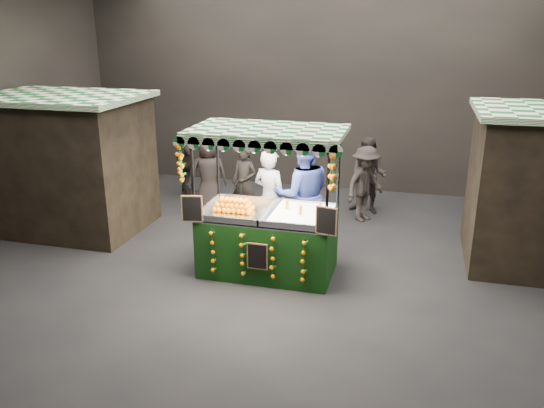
# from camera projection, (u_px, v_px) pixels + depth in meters

# --- Properties ---
(ground) EXTENTS (12.00, 12.00, 0.00)m
(ground) POSITION_uv_depth(u_px,v_px,m) (276.00, 272.00, 8.93)
(ground) COLOR black
(ground) RESTS_ON ground
(market_hall) EXTENTS (12.10, 10.10, 5.05)m
(market_hall) POSITION_uv_depth(u_px,v_px,m) (276.00, 58.00, 7.85)
(market_hall) COLOR black
(market_hall) RESTS_ON ground
(neighbour_stall_left) EXTENTS (3.00, 2.20, 2.60)m
(neighbour_stall_left) POSITION_uv_depth(u_px,v_px,m) (67.00, 163.00, 10.50)
(neighbour_stall_left) COLOR black
(neighbour_stall_left) RESTS_ON ground
(juice_stall) EXTENTS (2.44, 1.43, 2.36)m
(juice_stall) POSITION_uv_depth(u_px,v_px,m) (268.00, 230.00, 8.71)
(juice_stall) COLOR black
(juice_stall) RESTS_ON ground
(vendor_grey) EXTENTS (0.75, 0.62, 1.78)m
(vendor_grey) POSITION_uv_depth(u_px,v_px,m) (270.00, 198.00, 9.76)
(vendor_grey) COLOR gray
(vendor_grey) RESTS_ON ground
(vendor_blue) EXTENTS (1.24, 1.11, 2.09)m
(vendor_blue) POSITION_uv_depth(u_px,v_px,m) (302.00, 195.00, 9.43)
(vendor_blue) COLOR navy
(vendor_blue) RESTS_ON ground
(shopper_0) EXTENTS (0.62, 0.48, 1.51)m
(shopper_0) POSITION_uv_depth(u_px,v_px,m) (244.00, 183.00, 11.14)
(shopper_0) COLOR black
(shopper_0) RESTS_ON ground
(shopper_1) EXTENTS (0.90, 0.77, 1.62)m
(shopper_1) POSITION_uv_depth(u_px,v_px,m) (369.00, 175.00, 11.48)
(shopper_1) COLOR #2B2423
(shopper_1) RESTS_ON ground
(shopper_2) EXTENTS (0.94, 0.92, 1.59)m
(shopper_2) POSITION_uv_depth(u_px,v_px,m) (186.00, 162.00, 12.64)
(shopper_2) COLOR #2C2624
(shopper_2) RESTS_ON ground
(shopper_3) EXTENTS (1.04, 1.15, 1.54)m
(shopper_3) POSITION_uv_depth(u_px,v_px,m) (365.00, 184.00, 11.02)
(shopper_3) COLOR #292521
(shopper_3) RESTS_ON ground
(shopper_4) EXTENTS (0.91, 0.77, 1.59)m
(shopper_4) POSITION_uv_depth(u_px,v_px,m) (209.00, 174.00, 11.63)
(shopper_4) COLOR #292221
(shopper_4) RESTS_ON ground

